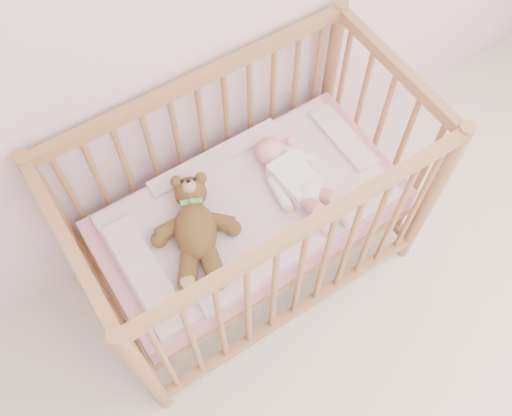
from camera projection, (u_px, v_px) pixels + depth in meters
crib at (249, 213)px, 2.31m from camera, size 1.36×0.76×1.00m
mattress at (249, 215)px, 2.32m from camera, size 1.22×0.62×0.13m
blanket at (249, 206)px, 2.25m from camera, size 1.10×0.58×0.06m
baby at (295, 176)px, 2.23m from camera, size 0.30×0.55×0.13m
teddy_bear at (195, 230)px, 2.11m from camera, size 0.52×0.60×0.14m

